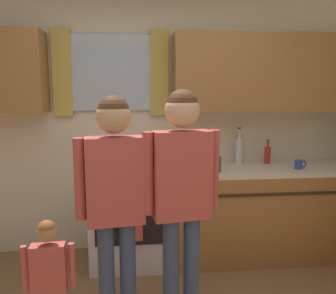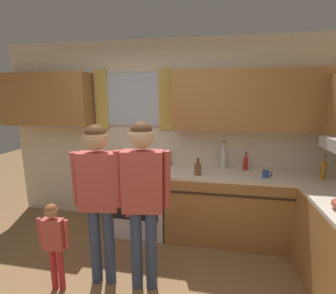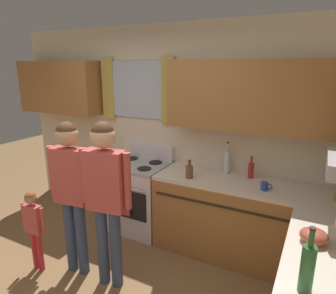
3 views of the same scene
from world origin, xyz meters
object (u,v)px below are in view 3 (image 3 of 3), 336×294
object	(u,v)px
stove_oven	(139,195)
mixing_bowl	(314,236)
bottle_tall_clear	(227,161)
bottle_wine_green	(307,268)
bottle_squat_brown	(189,171)
adult_in_plaid	(106,187)
small_child	(34,222)
adult_holding_child	(71,181)
bottle_sauce_red	(251,170)
mug_cobalt_blue	(265,186)

from	to	relation	value
stove_oven	mixing_bowl	bearing A→B (deg)	-23.59
bottle_tall_clear	stove_oven	bearing A→B (deg)	-169.51
bottle_wine_green	stove_oven	bearing A→B (deg)	144.68
mixing_bowl	bottle_tall_clear	bearing A→B (deg)	131.08
bottle_squat_brown	bottle_tall_clear	xyz separation A→B (m)	(0.32, 0.36, 0.06)
adult_in_plaid	small_child	world-z (taller)	adult_in_plaid
bottle_squat_brown	mixing_bowl	distance (m)	1.48
stove_oven	bottle_squat_brown	distance (m)	0.95
stove_oven	mixing_bowl	xyz separation A→B (m)	(2.06, -0.90, 0.48)
adult_holding_child	adult_in_plaid	bearing A→B (deg)	0.92
bottle_squat_brown	mixing_bowl	world-z (taller)	bottle_squat_brown
bottle_sauce_red	bottle_tall_clear	world-z (taller)	bottle_tall_clear
small_child	bottle_tall_clear	bearing A→B (deg)	42.15
adult_holding_child	bottle_sauce_red	bearing A→B (deg)	39.17
bottle_tall_clear	mug_cobalt_blue	world-z (taller)	bottle_tall_clear
bottle_sauce_red	adult_in_plaid	xyz separation A→B (m)	(-1.05, -1.19, 0.04)
bottle_sauce_red	mixing_bowl	xyz separation A→B (m)	(0.68, -1.06, -0.05)
bottle_wine_green	adult_in_plaid	size ratio (longest dim) A/B	0.24
bottle_squat_brown	bottle_sauce_red	bearing A→B (deg)	27.30
mixing_bowl	adult_holding_child	xyz separation A→B (m)	(-2.15, -0.15, 0.06)
stove_oven	mug_cobalt_blue	distance (m)	1.66
bottle_squat_brown	bottle_wine_green	bearing A→B (deg)	-45.72
adult_in_plaid	adult_holding_child	bearing A→B (deg)	-179.08
stove_oven	bottle_squat_brown	world-z (taller)	bottle_squat_brown
bottle_sauce_red	mug_cobalt_blue	size ratio (longest dim) A/B	2.14
stove_oven	mug_cobalt_blue	world-z (taller)	stove_oven
bottle_tall_clear	mug_cobalt_blue	bearing A→B (deg)	-33.41
bottle_squat_brown	mug_cobalt_blue	distance (m)	0.81
bottle_wine_green	bottle_sauce_red	size ratio (longest dim) A/B	1.60
bottle_squat_brown	bottle_tall_clear	size ratio (longest dim) A/B	0.56
mixing_bowl	bottle_wine_green	bearing A→B (deg)	-92.24
adult_in_plaid	bottle_sauce_red	bearing A→B (deg)	48.72
adult_holding_child	bottle_squat_brown	bearing A→B (deg)	45.61
bottle_tall_clear	mixing_bowl	bearing A→B (deg)	-48.92
bottle_tall_clear	adult_in_plaid	xyz separation A→B (m)	(-0.76, -1.24, -0.01)
mug_cobalt_blue	adult_in_plaid	xyz separation A→B (m)	(-1.25, -0.92, 0.09)
mug_cobalt_blue	adult_holding_child	size ratio (longest dim) A/B	0.07
bottle_sauce_red	adult_holding_child	xyz separation A→B (m)	(-1.47, -1.20, 0.02)
bottle_squat_brown	adult_holding_child	world-z (taller)	adult_holding_child
bottle_squat_brown	bottle_sauce_red	world-z (taller)	bottle_sauce_red
adult_holding_child	bottle_tall_clear	bearing A→B (deg)	46.46
adult_holding_child	mug_cobalt_blue	bearing A→B (deg)	28.94
bottle_sauce_red	adult_in_plaid	world-z (taller)	adult_in_plaid
small_child	bottle_wine_green	bearing A→B (deg)	-5.02
stove_oven	bottle_tall_clear	xyz separation A→B (m)	(1.10, 0.20, 0.57)
bottle_sauce_red	small_child	world-z (taller)	bottle_sauce_red
stove_oven	bottle_wine_green	xyz separation A→B (m)	(2.04, -1.45, 0.58)
bottle_wine_green	adult_holding_child	distance (m)	2.17
bottle_sauce_red	bottle_tall_clear	xyz separation A→B (m)	(-0.29, 0.05, 0.05)
bottle_tall_clear	mug_cobalt_blue	distance (m)	0.59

